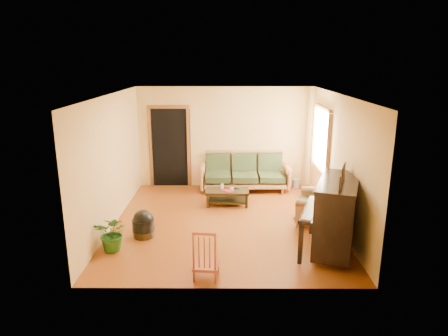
{
  "coord_description": "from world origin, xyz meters",
  "views": [
    {
      "loc": [
        0.02,
        -7.69,
        3.24
      ],
      "look_at": [
        -0.02,
        0.2,
        1.1
      ],
      "focal_mm": 32.0,
      "sensor_mm": 36.0,
      "label": 1
    }
  ],
  "objects_px": {
    "red_chair": "(206,253)",
    "armchair": "(316,201)",
    "coffee_table": "(227,197)",
    "footstool": "(143,227)",
    "potted_plant": "(113,233)",
    "piano": "(336,217)",
    "ceramic_crock": "(296,183)",
    "sofa": "(245,172)"
  },
  "relations": [
    {
      "from": "armchair",
      "to": "ceramic_crock",
      "type": "xyz_separation_m",
      "value": [
        0.01,
        2.35,
        -0.35
      ]
    },
    {
      "from": "ceramic_crock",
      "to": "red_chair",
      "type": "bearing_deg",
      "value": -115.42
    },
    {
      "from": "red_chair",
      "to": "ceramic_crock",
      "type": "bearing_deg",
      "value": 70.15
    },
    {
      "from": "red_chair",
      "to": "potted_plant",
      "type": "distance_m",
      "value": 1.89
    },
    {
      "from": "sofa",
      "to": "footstool",
      "type": "height_order",
      "value": "sofa"
    },
    {
      "from": "sofa",
      "to": "piano",
      "type": "bearing_deg",
      "value": -68.45
    },
    {
      "from": "sofa",
      "to": "armchair",
      "type": "distance_m",
      "value": 2.52
    },
    {
      "from": "piano",
      "to": "potted_plant",
      "type": "height_order",
      "value": "piano"
    },
    {
      "from": "piano",
      "to": "red_chair",
      "type": "distance_m",
      "value": 2.36
    },
    {
      "from": "piano",
      "to": "footstool",
      "type": "distance_m",
      "value": 3.52
    },
    {
      "from": "armchair",
      "to": "potted_plant",
      "type": "bearing_deg",
      "value": -143.81
    },
    {
      "from": "potted_plant",
      "to": "armchair",
      "type": "bearing_deg",
      "value": 18.56
    },
    {
      "from": "piano",
      "to": "ceramic_crock",
      "type": "bearing_deg",
      "value": 110.85
    },
    {
      "from": "red_chair",
      "to": "ceramic_crock",
      "type": "xyz_separation_m",
      "value": [
        2.14,
        4.51,
        -0.29
      ]
    },
    {
      "from": "red_chair",
      "to": "coffee_table",
      "type": "bearing_deg",
      "value": 89.64
    },
    {
      "from": "sofa",
      "to": "coffee_table",
      "type": "xyz_separation_m",
      "value": [
        -0.45,
        -1.1,
        -0.3
      ]
    },
    {
      "from": "sofa",
      "to": "footstool",
      "type": "distance_m",
      "value": 3.5
    },
    {
      "from": "sofa",
      "to": "footstool",
      "type": "relative_size",
      "value": 5.44
    },
    {
      "from": "piano",
      "to": "ceramic_crock",
      "type": "height_order",
      "value": "piano"
    },
    {
      "from": "armchair",
      "to": "footstool",
      "type": "relative_size",
      "value": 2.24
    },
    {
      "from": "footstool",
      "to": "potted_plant",
      "type": "xyz_separation_m",
      "value": [
        -0.41,
        -0.57,
        0.13
      ]
    },
    {
      "from": "potted_plant",
      "to": "sofa",
      "type": "bearing_deg",
      "value": 54.35
    },
    {
      "from": "sofa",
      "to": "footstool",
      "type": "bearing_deg",
      "value": -126.38
    },
    {
      "from": "coffee_table",
      "to": "potted_plant",
      "type": "bearing_deg",
      "value": -130.83
    },
    {
      "from": "footstool",
      "to": "coffee_table",
      "type": "bearing_deg",
      "value": 47.63
    },
    {
      "from": "piano",
      "to": "footstool",
      "type": "bearing_deg",
      "value": -169.71
    },
    {
      "from": "armchair",
      "to": "potted_plant",
      "type": "relative_size",
      "value": 1.41
    },
    {
      "from": "sofa",
      "to": "armchair",
      "type": "relative_size",
      "value": 2.43
    },
    {
      "from": "coffee_table",
      "to": "footstool",
      "type": "height_order",
      "value": "footstool"
    },
    {
      "from": "footstool",
      "to": "ceramic_crock",
      "type": "distance_m",
      "value": 4.57
    },
    {
      "from": "coffee_table",
      "to": "red_chair",
      "type": "relative_size",
      "value": 1.21
    },
    {
      "from": "sofa",
      "to": "coffee_table",
      "type": "distance_m",
      "value": 1.22
    },
    {
      "from": "footstool",
      "to": "ceramic_crock",
      "type": "bearing_deg",
      "value": 41.96
    },
    {
      "from": "armchair",
      "to": "red_chair",
      "type": "distance_m",
      "value": 3.04
    },
    {
      "from": "coffee_table",
      "to": "potted_plant",
      "type": "xyz_separation_m",
      "value": [
        -2.0,
        -2.31,
        0.15
      ]
    },
    {
      "from": "coffee_table",
      "to": "potted_plant",
      "type": "relative_size",
      "value": 1.5
    },
    {
      "from": "red_chair",
      "to": "armchair",
      "type": "bearing_deg",
      "value": 50.94
    },
    {
      "from": "piano",
      "to": "ceramic_crock",
      "type": "xyz_separation_m",
      "value": [
        -0.04,
        3.66,
        -0.54
      ]
    },
    {
      "from": "ceramic_crock",
      "to": "sofa",
      "type": "bearing_deg",
      "value": -170.85
    },
    {
      "from": "piano",
      "to": "footstool",
      "type": "relative_size",
      "value": 3.55
    },
    {
      "from": "armchair",
      "to": "potted_plant",
      "type": "xyz_separation_m",
      "value": [
        -3.8,
        -1.28,
        -0.13
      ]
    },
    {
      "from": "sofa",
      "to": "ceramic_crock",
      "type": "bearing_deg",
      "value": 8.42
    }
  ]
}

